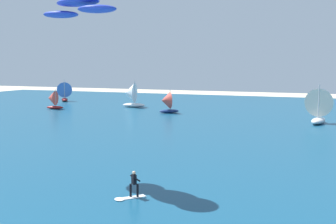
# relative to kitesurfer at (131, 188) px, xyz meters

# --- Properties ---
(ocean) EXTENTS (160.00, 90.00, 0.10)m
(ocean) POSITION_rel_kitesurfer_xyz_m (2.21, 37.12, -0.65)
(ocean) COLOR navy
(ocean) RESTS_ON ground
(kitesurfer) EXTENTS (1.74, 1.82, 1.67)m
(kitesurfer) POSITION_rel_kitesurfer_xyz_m (0.00, 0.00, 0.00)
(kitesurfer) COLOR white
(kitesurfer) RESTS_ON ocean
(kite) EXTENTS (7.51, 4.94, 1.09)m
(kite) POSITION_rel_kitesurfer_xyz_m (-5.18, 2.61, 11.32)
(kite) COLOR #1E33B2
(sailboat_anchored_offshore) EXTENTS (4.13, 4.76, 5.38)m
(sailboat_anchored_offshore) POSITION_rel_kitesurfer_xyz_m (10.04, 37.95, 1.86)
(sailboat_anchored_offshore) COLOR silver
(sailboat_anchored_offshore) RESTS_ON ocean
(sailboat_center_horizon) EXTENTS (3.26, 2.83, 3.69)m
(sailboat_center_horizon) POSITION_rel_kitesurfer_xyz_m (-35.06, 39.47, 1.09)
(sailboat_center_horizon) COLOR maroon
(sailboat_center_horizon) RESTS_ON ocean
(sailboat_mid_left) EXTENTS (4.44, 3.84, 5.06)m
(sailboat_mid_left) POSITION_rel_kitesurfer_xyz_m (-23.36, 47.33, 1.71)
(sailboat_mid_left) COLOR white
(sailboat_mid_left) RESTS_ON ocean
(sailboat_mid_right) EXTENTS (3.52, 3.31, 3.91)m
(sailboat_mid_right) POSITION_rel_kitesurfer_xyz_m (-13.75, 41.10, 1.19)
(sailboat_mid_right) COLOR navy
(sailboat_mid_right) RESTS_ON ocean
(sailboat_outermost) EXTENTS (3.85, 4.13, 4.59)m
(sailboat_outermost) POSITION_rel_kitesurfer_xyz_m (-42.40, 53.60, 1.50)
(sailboat_outermost) COLOR maroon
(sailboat_outermost) RESTS_ON ocean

